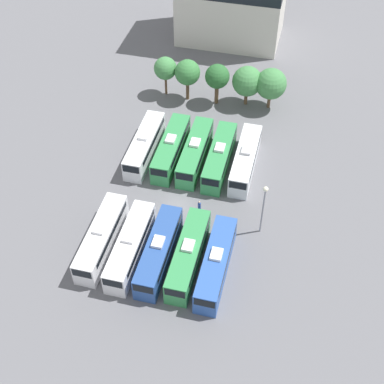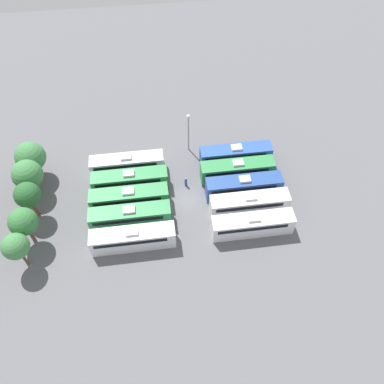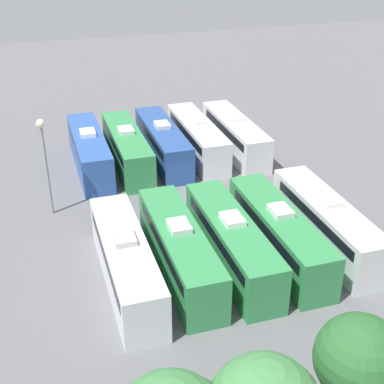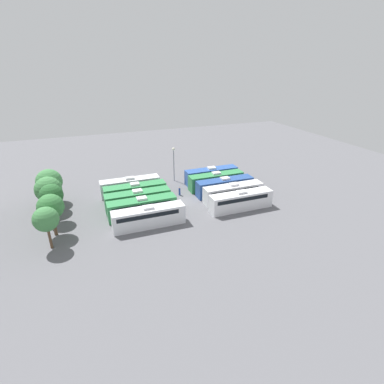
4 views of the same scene
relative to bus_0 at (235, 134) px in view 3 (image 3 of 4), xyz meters
name	(u,v)px [view 3 (image 3 of 4)]	position (x,y,z in m)	size (l,w,h in m)	color
ground_plane	(192,202)	(6.63, 8.06, -1.66)	(122.04, 122.04, 0.00)	slate
bus_0	(235,134)	(0.00, 0.00, 0.00)	(2.46, 11.10, 3.39)	silver
bus_1	(197,137)	(3.47, -0.36, 0.00)	(2.46, 11.10, 3.39)	silver
bus_2	(163,142)	(6.68, -0.26, 0.00)	(2.46, 11.10, 3.39)	#284C93
bus_3	(127,147)	(9.90, 0.04, 0.00)	(2.46, 11.10, 3.39)	#338C4C
bus_4	(89,150)	(13.04, -0.37, 0.00)	(2.46, 11.10, 3.39)	#2D56A8
bus_5	(327,222)	(-0.05, 16.01, 0.00)	(2.46, 11.10, 3.39)	silver
bus_6	(279,232)	(3.46, 16.26, 0.00)	(2.46, 11.10, 3.39)	#338C4C
bus_7	(232,241)	(6.66, 16.31, 0.00)	(2.46, 11.10, 3.39)	#338C4C
bus_8	(180,248)	(9.93, 16.13, 0.00)	(2.46, 11.10, 3.39)	#338C4C
bus_9	(126,261)	(13.24, 16.43, 0.00)	(2.46, 11.10, 3.39)	silver
worker_person	(157,198)	(9.25, 7.89, -0.90)	(0.36, 0.36, 1.65)	navy
light_pole	(44,151)	(16.79, 6.54, 3.29)	(0.60, 0.60, 7.23)	gray
tree_2	(359,360)	(6.69, 29.43, 2.82)	(3.52, 3.52, 6.31)	brown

